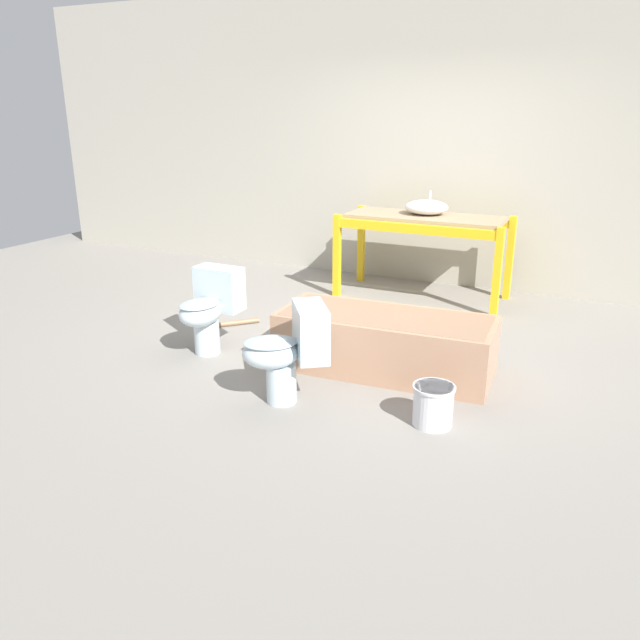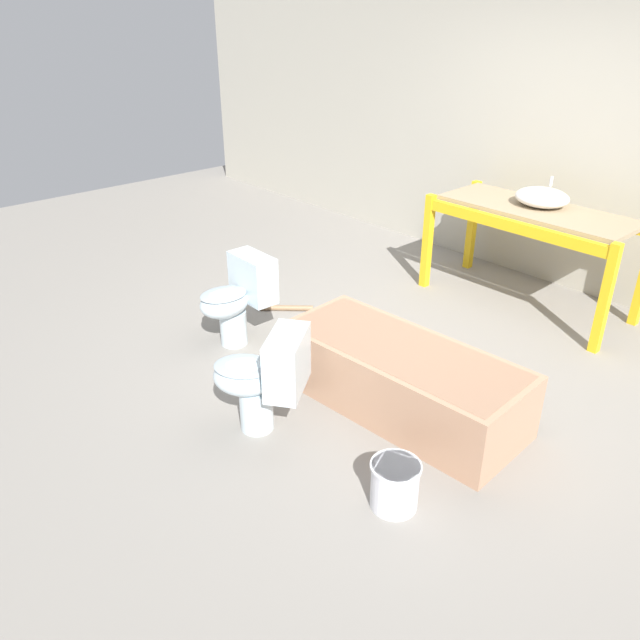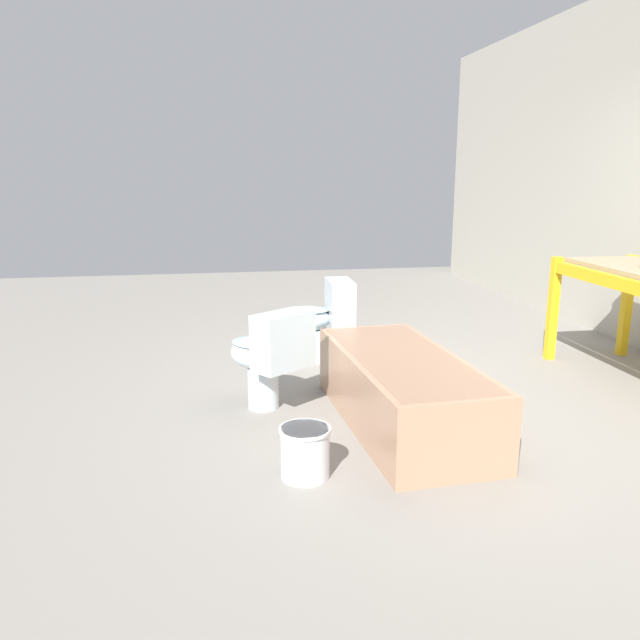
{
  "view_description": "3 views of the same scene",
  "coord_description": "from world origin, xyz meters",
  "px_view_note": "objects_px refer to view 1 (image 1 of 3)",
  "views": [
    {
      "loc": [
        1.9,
        -4.79,
        1.93
      ],
      "look_at": [
        0.06,
        -0.96,
        0.48
      ],
      "focal_mm": 35.0,
      "sensor_mm": 36.0,
      "label": 1
    },
    {
      "loc": [
        2.6,
        -3.23,
        2.39
      ],
      "look_at": [
        0.1,
        -0.98,
        0.67
      ],
      "focal_mm": 35.0,
      "sensor_mm": 36.0,
      "label": 2
    },
    {
      "loc": [
        3.95,
        -1.7,
        1.54
      ],
      "look_at": [
        -0.01,
        -1.0,
        0.59
      ],
      "focal_mm": 35.0,
      "sensor_mm": 36.0,
      "label": 3
    }
  ],
  "objects_px": {
    "bathtub_main": "(385,339)",
    "toilet_far": "(289,349)",
    "sink_basin": "(426,207)",
    "toilet_near": "(209,306)",
    "bucket_white": "(433,404)"
  },
  "relations": [
    {
      "from": "toilet_far",
      "to": "bucket_white",
      "type": "relative_size",
      "value": 2.52
    },
    {
      "from": "bathtub_main",
      "to": "bucket_white",
      "type": "bearing_deg",
      "value": -53.62
    },
    {
      "from": "toilet_near",
      "to": "toilet_far",
      "type": "distance_m",
      "value": 1.17
    },
    {
      "from": "toilet_near",
      "to": "toilet_far",
      "type": "height_order",
      "value": "same"
    },
    {
      "from": "toilet_near",
      "to": "bucket_white",
      "type": "relative_size",
      "value": 2.52
    },
    {
      "from": "bathtub_main",
      "to": "toilet_near",
      "type": "xyz_separation_m",
      "value": [
        -1.44,
        -0.25,
        0.13
      ]
    },
    {
      "from": "sink_basin",
      "to": "toilet_far",
      "type": "distance_m",
      "value": 2.92
    },
    {
      "from": "bathtub_main",
      "to": "toilet_far",
      "type": "height_order",
      "value": "toilet_far"
    },
    {
      "from": "sink_basin",
      "to": "bucket_white",
      "type": "relative_size",
      "value": 1.65
    },
    {
      "from": "bathtub_main",
      "to": "toilet_near",
      "type": "bearing_deg",
      "value": -173.49
    },
    {
      "from": "sink_basin",
      "to": "toilet_far",
      "type": "height_order",
      "value": "sink_basin"
    },
    {
      "from": "toilet_near",
      "to": "bucket_white",
      "type": "height_order",
      "value": "toilet_near"
    },
    {
      "from": "toilet_near",
      "to": "toilet_far",
      "type": "xyz_separation_m",
      "value": [
        1.03,
        -0.55,
        0.0
      ]
    },
    {
      "from": "sink_basin",
      "to": "bucket_white",
      "type": "distance_m",
      "value": 3.02
    },
    {
      "from": "toilet_far",
      "to": "bathtub_main",
      "type": "bearing_deg",
      "value": 117.28
    }
  ]
}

